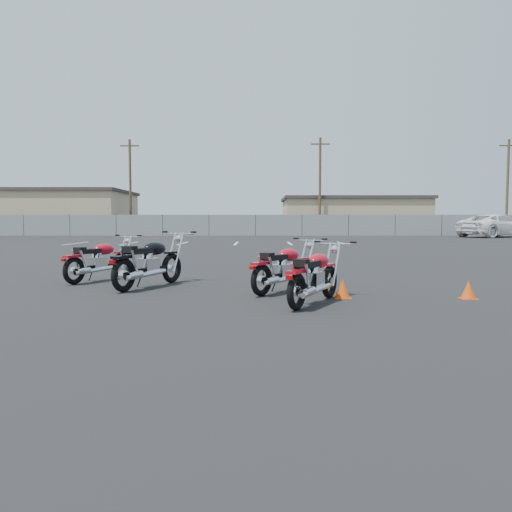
{
  "coord_description": "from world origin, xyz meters",
  "views": [
    {
      "loc": [
        0.24,
        -7.92,
        1.25
      ],
      "look_at": [
        0.2,
        0.6,
        0.65
      ],
      "focal_mm": 35.0,
      "sensor_mm": 36.0,
      "label": 1
    }
  ],
  "objects_px": {
    "motorcycle_second_black": "(149,262)",
    "motorcycle_third_red": "(284,268)",
    "motorcycle_front_red": "(99,260)",
    "motorcycle_rear_red": "(315,276)",
    "white_van": "(496,219)"
  },
  "relations": [
    {
      "from": "motorcycle_front_red",
      "to": "motorcycle_second_black",
      "type": "relative_size",
      "value": 0.9
    },
    {
      "from": "motorcycle_second_black",
      "to": "motorcycle_third_red",
      "type": "distance_m",
      "value": 2.57
    },
    {
      "from": "motorcycle_front_red",
      "to": "motorcycle_second_black",
      "type": "distance_m",
      "value": 1.6
    },
    {
      "from": "motorcycle_third_red",
      "to": "white_van",
      "type": "height_order",
      "value": "white_van"
    },
    {
      "from": "motorcycle_second_black",
      "to": "white_van",
      "type": "bearing_deg",
      "value": 55.22
    },
    {
      "from": "motorcycle_front_red",
      "to": "motorcycle_rear_red",
      "type": "relative_size",
      "value": 1.04
    },
    {
      "from": "motorcycle_third_red",
      "to": "motorcycle_rear_red",
      "type": "distance_m",
      "value": 1.34
    },
    {
      "from": "motorcycle_front_red",
      "to": "motorcycle_rear_red",
      "type": "bearing_deg",
      "value": -34.52
    },
    {
      "from": "motorcycle_second_black",
      "to": "motorcycle_third_red",
      "type": "height_order",
      "value": "motorcycle_second_black"
    },
    {
      "from": "motorcycle_front_red",
      "to": "motorcycle_rear_red",
      "type": "xyz_separation_m",
      "value": [
        4.17,
        -2.87,
        -0.01
      ]
    },
    {
      "from": "motorcycle_second_black",
      "to": "motorcycle_rear_red",
      "type": "relative_size",
      "value": 1.15
    },
    {
      "from": "motorcycle_second_black",
      "to": "white_van",
      "type": "relative_size",
      "value": 0.28
    },
    {
      "from": "motorcycle_front_red",
      "to": "motorcycle_second_black",
      "type": "height_order",
      "value": "motorcycle_second_black"
    },
    {
      "from": "motorcycle_front_red",
      "to": "motorcycle_second_black",
      "type": "bearing_deg",
      "value": -37.67
    },
    {
      "from": "motorcycle_front_red",
      "to": "motorcycle_third_red",
      "type": "bearing_deg",
      "value": -22.88
    }
  ]
}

